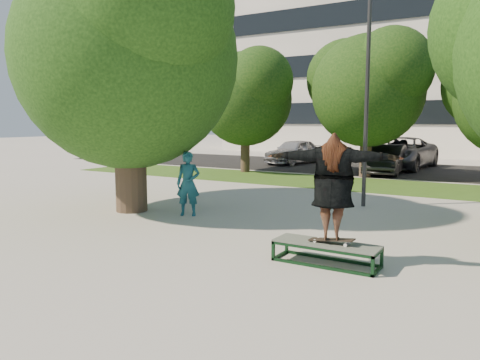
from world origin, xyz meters
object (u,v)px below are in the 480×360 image
Objects in this scene: car_silver_a at (294,151)px; lamppost at (367,95)px; tree_left at (127,45)px; car_dark at (386,159)px; grind_box at (326,253)px; car_grey at (400,153)px; bystander at (188,184)px.

lamppost is at bearing -46.69° from car_silver_a.
tree_left is 13.66m from car_dark.
grind_box is 14.70m from car_dark.
lamppost is 9.14m from car_dark.
car_grey is at bearing 13.29° from car_silver_a.
bystander is at bearing 6.95° from tree_left.
car_silver_a is 5.79m from car_grey.
lamppost is at bearing -78.14° from car_grey.
bystander is at bearing -93.11° from car_grey.
tree_left is at bearing -72.25° from car_silver_a.
lamppost reaches higher than car_silver_a.
car_grey reaches higher than car_silver_a.
car_dark is at bearing 100.06° from grind_box.
tree_left is at bearing -143.58° from lamppost.
car_silver_a is (-8.37, 16.98, 0.52)m from grind_box.
car_dark is (-2.57, 14.47, 0.49)m from grind_box.
tree_left is 1.74× the size of car_dark.
car_dark is at bearing -85.15° from car_grey.
car_dark is (5.80, -2.52, -0.03)m from car_silver_a.
car_silver_a is at bearing -172.58° from car_grey.
grind_box is 17.50m from car_grey.
car_dark is at bearing -13.28° from car_silver_a.
grind_box is 18.94m from car_silver_a.
car_silver_a is at bearing 79.30° from bystander.
tree_left reaches higher than car_grey.
tree_left is 1.22× the size of car_grey.
lamppost is 1.05× the size of car_grey.
tree_left is 1.72× the size of car_silver_a.
car_dark reaches higher than grind_box.
car_grey is (5.78, 0.32, 0.10)m from car_silver_a.
grind_box is (6.36, -1.89, -4.23)m from tree_left.
tree_left is 16.27m from car_grey.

